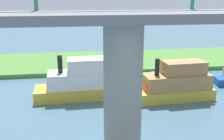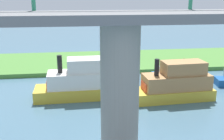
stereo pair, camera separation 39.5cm
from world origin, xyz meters
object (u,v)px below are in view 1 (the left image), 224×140
at_px(skiff_small, 92,76).
at_px(motorboat_red, 168,74).
at_px(pontoon_yellow, 82,82).
at_px(person_on_bank, 107,59).
at_px(houseboat_blue, 175,84).
at_px(bridge_pylon, 123,92).
at_px(mooring_post, 183,61).

height_order(skiff_small, motorboat_red, motorboat_red).
distance_m(pontoon_yellow, skiff_small, 5.36).
distance_m(person_on_bank, skiff_small, 5.73).
bearing_deg(houseboat_blue, bridge_pylon, 51.88).
xyz_separation_m(skiff_small, motorboat_red, (-8.90, 0.24, 0.01)).
bearing_deg(skiff_small, pontoon_yellow, 74.72).
bearing_deg(pontoon_yellow, skiff_small, -105.28).
bearing_deg(bridge_pylon, mooring_post, -122.02).
relative_size(pontoon_yellow, houseboat_blue, 1.04).
bearing_deg(skiff_small, houseboat_blue, 136.86).
distance_m(bridge_pylon, motorboat_red, 17.32).
bearing_deg(person_on_bank, motorboat_red, 140.43).
bearing_deg(mooring_post, bridge_pylon, 57.98).
relative_size(mooring_post, pontoon_yellow, 0.10).
height_order(mooring_post, skiff_small, skiff_small).
xyz_separation_m(houseboat_blue, motorboat_red, (-1.74, -6.47, -0.97)).
bearing_deg(houseboat_blue, skiff_small, -43.14).
bearing_deg(bridge_pylon, houseboat_blue, -128.12).
bearing_deg(bridge_pylon, skiff_small, -87.60).
xyz_separation_m(person_on_bank, skiff_small, (2.37, 5.16, -0.72)).
relative_size(bridge_pylon, houseboat_blue, 1.03).
bearing_deg(mooring_post, skiff_small, 16.25).
bearing_deg(houseboat_blue, person_on_bank, -68.02).
xyz_separation_m(mooring_post, skiff_small, (12.27, 3.58, -0.44)).
xyz_separation_m(bridge_pylon, skiff_small, (0.63, -15.04, -3.56)).
bearing_deg(motorboat_red, bridge_pylon, 60.79).
bearing_deg(person_on_bank, skiff_small, 65.37).
distance_m(pontoon_yellow, motorboat_red, 11.41).
xyz_separation_m(pontoon_yellow, skiff_small, (-1.38, -5.07, -1.06)).
xyz_separation_m(pontoon_yellow, houseboat_blue, (-8.55, 1.64, -0.08)).
distance_m(houseboat_blue, motorboat_red, 6.77).
distance_m(mooring_post, motorboat_red, 5.10).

